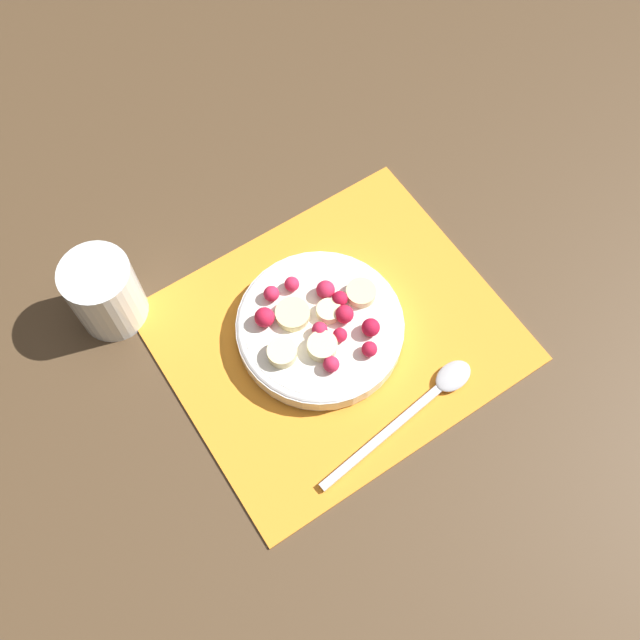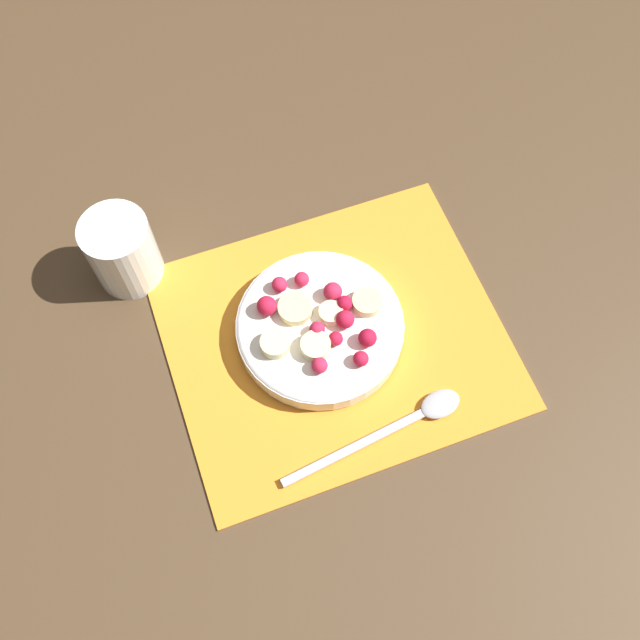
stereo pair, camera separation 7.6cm
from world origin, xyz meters
The scene contains 5 objects.
ground_plane centered at (0.00, 0.00, 0.00)m, with size 3.00×3.00×0.00m, color #4C3823.
placemat centered at (0.00, 0.00, 0.00)m, with size 0.36×0.31×0.01m.
fruit_bowl centered at (-0.01, 0.01, 0.02)m, with size 0.18×0.18×0.05m.
spoon centered at (0.04, -0.12, 0.01)m, with size 0.21×0.04×0.01m.
drinking_glass centered at (-0.19, 0.16, 0.05)m, with size 0.08×0.08×0.09m.
Camera 2 is at (-0.13, -0.30, 0.72)m, focal length 40.00 mm.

